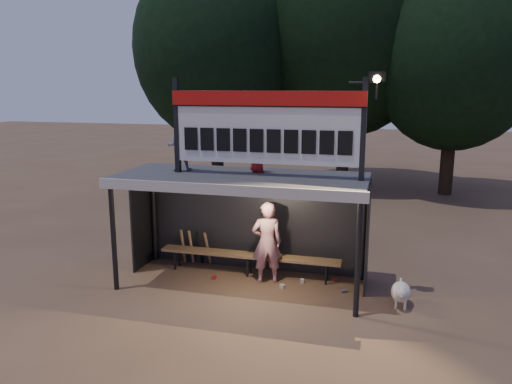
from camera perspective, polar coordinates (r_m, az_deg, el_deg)
ground at (r=10.60m, az=-1.63°, el=-10.48°), size 80.00×80.00×0.00m
player at (r=10.43m, az=1.24°, el=-5.79°), size 0.74×0.61×1.74m
child_a at (r=10.50m, az=-8.80°, el=5.23°), size 0.61×0.55×1.04m
child_b at (r=10.19m, az=0.16°, el=4.57°), size 0.48×0.47×0.83m
dugout_shelter at (r=10.27m, az=-1.30°, el=-0.41°), size 5.10×2.08×2.32m
scoreboard_assembly at (r=9.67m, az=1.44°, el=7.67°), size 4.10×0.27×1.99m
bench at (r=10.94m, az=-0.82°, el=-7.32°), size 4.00×0.35×0.48m
tree_left at (r=20.59m, az=-4.63°, el=16.06°), size 6.46×6.46×9.27m
tree_mid at (r=21.07m, az=10.39°, el=17.60°), size 7.22×7.22×10.36m
tree_right at (r=20.04m, az=21.88°, el=14.44°), size 6.08×6.08×8.72m
dog at (r=9.89m, az=16.23°, el=-10.93°), size 0.36×0.81×0.49m
bats at (r=11.60m, az=-6.95°, el=-6.28°), size 0.68×0.35×0.84m
litter at (r=10.60m, az=4.33°, el=-10.30°), size 2.86×0.78×0.08m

